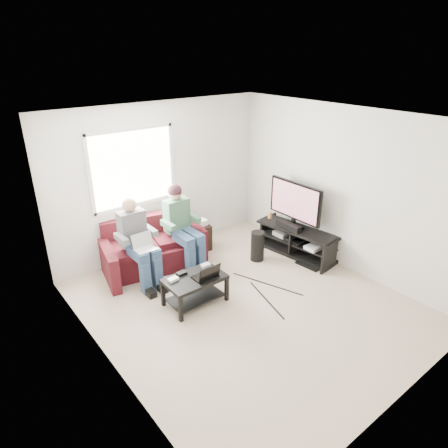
# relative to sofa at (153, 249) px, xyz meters

# --- Properties ---
(floor) EXTENTS (4.50, 4.50, 0.00)m
(floor) POSITION_rel_sofa_xyz_m (0.47, -1.82, -0.31)
(floor) COLOR tan
(floor) RESTS_ON ground
(ceiling) EXTENTS (4.50, 4.50, 0.00)m
(ceiling) POSITION_rel_sofa_xyz_m (0.47, -1.82, 2.29)
(ceiling) COLOR white
(ceiling) RESTS_ON wall_back
(wall_back) EXTENTS (4.50, 0.00, 4.50)m
(wall_back) POSITION_rel_sofa_xyz_m (0.47, 0.43, 0.99)
(wall_back) COLOR silver
(wall_back) RESTS_ON floor
(wall_front) EXTENTS (4.50, 0.00, 4.50)m
(wall_front) POSITION_rel_sofa_xyz_m (0.47, -4.07, 0.99)
(wall_front) COLOR silver
(wall_front) RESTS_ON floor
(wall_left) EXTENTS (0.00, 4.50, 4.50)m
(wall_left) POSITION_rel_sofa_xyz_m (-1.53, -1.82, 0.99)
(wall_left) COLOR silver
(wall_left) RESTS_ON floor
(wall_right) EXTENTS (0.00, 4.50, 4.50)m
(wall_right) POSITION_rel_sofa_xyz_m (2.47, -1.82, 0.99)
(wall_right) COLOR silver
(wall_right) RESTS_ON floor
(window) EXTENTS (1.48, 0.04, 1.28)m
(window) POSITION_rel_sofa_xyz_m (-0.03, 0.41, 1.29)
(window) COLOR white
(window) RESTS_ON wall_back
(sofa) EXTENTS (1.90, 1.10, 0.82)m
(sofa) POSITION_rel_sofa_xyz_m (0.00, 0.00, 0.00)
(sofa) COLOR #411014
(sofa) RESTS_ON floor
(person_left) EXTENTS (0.40, 0.71, 1.33)m
(person_left) POSITION_rel_sofa_xyz_m (-0.40, -0.30, 0.42)
(person_left) COLOR #324C6F
(person_left) RESTS_ON sofa
(person_right) EXTENTS (0.40, 0.71, 1.38)m
(person_right) POSITION_rel_sofa_xyz_m (0.40, -0.28, 0.48)
(person_right) COLOR #324C6F
(person_right) RESTS_ON sofa
(laptop_silver) EXTENTS (0.37, 0.30, 0.24)m
(laptop_silver) POSITION_rel_sofa_xyz_m (-0.40, -0.53, 0.40)
(laptop_silver) COLOR silver
(laptop_silver) RESTS_ON person_left
(coffee_table) EXTENTS (0.85, 0.53, 0.42)m
(coffee_table) POSITION_rel_sofa_xyz_m (-0.08, -1.33, 0.00)
(coffee_table) COLOR black
(coffee_table) RESTS_ON floor
(laptop_black) EXTENTS (0.35, 0.26, 0.24)m
(laptop_black) POSITION_rel_sofa_xyz_m (0.04, -1.41, 0.24)
(laptop_black) COLOR black
(laptop_black) RESTS_ON coffee_table
(controller_a) EXTENTS (0.15, 0.10, 0.04)m
(controller_a) POSITION_rel_sofa_xyz_m (-0.36, -1.21, 0.14)
(controller_a) COLOR silver
(controller_a) RESTS_ON coffee_table
(controller_b) EXTENTS (0.14, 0.09, 0.04)m
(controller_b) POSITION_rel_sofa_xyz_m (-0.18, -1.15, 0.14)
(controller_b) COLOR black
(controller_b) RESTS_ON coffee_table
(controller_c) EXTENTS (0.14, 0.09, 0.04)m
(controller_c) POSITION_rel_sofa_xyz_m (0.22, -1.18, 0.14)
(controller_c) COLOR gray
(controller_c) RESTS_ON coffee_table
(tv_stand) EXTENTS (0.64, 1.53, 0.49)m
(tv_stand) POSITION_rel_sofa_xyz_m (2.17, -1.21, -0.09)
(tv_stand) COLOR black
(tv_stand) RESTS_ON floor
(tv) EXTENTS (0.12, 1.10, 0.81)m
(tv) POSITION_rel_sofa_xyz_m (2.17, -1.11, 0.64)
(tv) COLOR black
(tv) RESTS_ON tv_stand
(soundbar) EXTENTS (0.12, 0.50, 0.10)m
(soundbar) POSITION_rel_sofa_xyz_m (2.05, -1.11, 0.24)
(soundbar) COLOR black
(soundbar) RESTS_ON tv_stand
(drink_cup) EXTENTS (0.08, 0.08, 0.12)m
(drink_cup) POSITION_rel_sofa_xyz_m (2.12, -0.58, 0.25)
(drink_cup) COLOR #AB7449
(drink_cup) RESTS_ON tv_stand
(console_white) EXTENTS (0.30, 0.22, 0.06)m
(console_white) POSITION_rel_sofa_xyz_m (2.17, -1.61, -0.02)
(console_white) COLOR silver
(console_white) RESTS_ON tv_stand
(console_grey) EXTENTS (0.34, 0.26, 0.08)m
(console_grey) POSITION_rel_sofa_xyz_m (2.17, -0.91, -0.01)
(console_grey) COLOR gray
(console_grey) RESTS_ON tv_stand
(console_black) EXTENTS (0.38, 0.30, 0.07)m
(console_black) POSITION_rel_sofa_xyz_m (2.17, -1.26, -0.01)
(console_black) COLOR black
(console_black) RESTS_ON tv_stand
(subwoofer) EXTENTS (0.23, 0.23, 0.52)m
(subwoofer) POSITION_rel_sofa_xyz_m (1.48, -0.94, -0.04)
(subwoofer) COLOR black
(subwoofer) RESTS_ON floor
(keyboard_floor) EXTENTS (0.18, 0.44, 0.02)m
(keyboard_floor) POSITION_rel_sofa_xyz_m (1.99, -1.65, -0.29)
(keyboard_floor) COLOR black
(keyboard_floor) RESTS_ON floor
(end_table) EXTENTS (0.32, 0.32, 0.57)m
(end_table) POSITION_rel_sofa_xyz_m (0.96, -0.01, -0.05)
(end_table) COLOR black
(end_table) RESTS_ON floor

